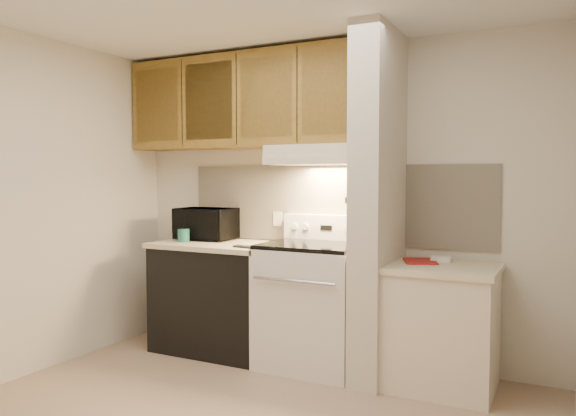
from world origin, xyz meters
The scene contains 47 objects.
wall_back centered at (0.00, 1.50, 1.25)m, with size 3.60×0.02×2.50m, color beige.
wall_left centered at (-1.80, 0.00, 1.25)m, with size 0.02×3.00×2.50m, color beige.
backsplash centered at (0.00, 1.49, 1.24)m, with size 2.60×0.02×0.63m, color beige.
range_body centered at (0.00, 1.16, 0.46)m, with size 0.76×0.65×0.92m, color silver.
oven_window centered at (0.00, 0.84, 0.50)m, with size 0.50×0.01×0.30m, color black.
oven_handle centered at (0.00, 0.80, 0.72)m, with size 0.02×0.02×0.65m, color silver.
cooktop centered at (0.00, 1.16, 0.94)m, with size 0.74×0.64×0.03m, color black.
range_backguard centered at (0.00, 1.44, 1.05)m, with size 0.76×0.08×0.20m, color silver.
range_display centered at (0.00, 1.40, 1.05)m, with size 0.10×0.01×0.04m, color black.
range_knob_left_outer centered at (-0.28, 1.40, 1.05)m, with size 0.05×0.05×0.02m, color silver.
range_knob_left_inner centered at (-0.18, 1.40, 1.05)m, with size 0.05×0.05×0.02m, color silver.
range_knob_right_inner centered at (0.18, 1.40, 1.05)m, with size 0.05×0.05×0.02m, color silver.
range_knob_right_outer centered at (0.28, 1.40, 1.05)m, with size 0.05×0.05×0.02m, color silver.
dishwasher_front centered at (-0.88, 1.17, 0.43)m, with size 1.00×0.63×0.87m, color black.
left_countertop centered at (-0.88, 1.17, 0.89)m, with size 1.04×0.67×0.04m, color beige.
spoon_rest centered at (-0.48, 0.97, 0.92)m, with size 0.22×0.07×0.02m, color black.
teal_jar centered at (-1.16, 1.06, 0.97)m, with size 0.10×0.10×0.11m, color #21665D.
outlet centered at (-0.48, 1.48, 1.10)m, with size 0.08×0.01×0.12m, color beige.
microwave centered at (-1.10, 1.31, 1.05)m, with size 0.50×0.34×0.27m, color black.
partition_pillar centered at (0.51, 1.15, 1.25)m, with size 0.22×0.70×2.50m, color beige.
pillar_trim centered at (0.39, 1.15, 1.30)m, with size 0.01×0.70×0.04m, color olive.
knife_strip centered at (0.39, 1.10, 1.32)m, with size 0.02×0.42×0.04m, color black.
knife_blade_a centered at (0.38, 0.94, 1.22)m, with size 0.01×0.04×0.16m, color silver.
knife_handle_a centered at (0.38, 0.94, 1.37)m, with size 0.02×0.02×0.10m, color black.
knife_blade_b centered at (0.38, 1.01, 1.21)m, with size 0.01×0.04×0.18m, color silver.
knife_handle_b centered at (0.38, 1.01, 1.37)m, with size 0.02×0.02×0.10m, color black.
knife_blade_c centered at (0.38, 1.11, 1.20)m, with size 0.01×0.04×0.20m, color silver.
knife_handle_c centered at (0.38, 1.09, 1.37)m, with size 0.02×0.02×0.10m, color black.
knife_blade_d centered at (0.38, 1.19, 1.22)m, with size 0.01×0.04×0.16m, color silver.
knife_handle_d centered at (0.38, 1.17, 1.37)m, with size 0.02×0.02×0.10m, color black.
knife_blade_e centered at (0.38, 1.27, 1.21)m, with size 0.01×0.04×0.18m, color silver.
knife_handle_e centered at (0.38, 1.25, 1.37)m, with size 0.02×0.02×0.10m, color black.
oven_mitt centered at (0.38, 1.32, 1.18)m, with size 0.03×0.11×0.27m, color slate.
right_cab_base centered at (0.97, 1.15, 0.40)m, with size 0.70×0.60×0.81m, color beige.
right_countertop centered at (0.97, 1.15, 0.83)m, with size 0.74×0.64×0.04m, color beige.
red_folder centered at (0.79, 1.25, 0.85)m, with size 0.22×0.30×0.01m, color maroon.
white_box centered at (0.92, 1.33, 0.87)m, with size 0.14×0.09×0.04m, color white.
range_hood centered at (0.00, 1.28, 1.62)m, with size 0.78×0.44×0.15m, color beige.
hood_lip centered at (0.00, 1.07, 1.58)m, with size 0.78×0.04×0.06m, color beige.
upper_cabinets centered at (-0.69, 1.32, 2.08)m, with size 2.18×0.33×0.77m, color olive.
cab_door_a centered at (-1.51, 1.17, 2.08)m, with size 0.46×0.01×0.63m, color olive.
cab_gap_a centered at (-1.23, 1.16, 2.08)m, with size 0.01×0.01×0.73m, color black.
cab_door_b centered at (-0.96, 1.17, 2.08)m, with size 0.46×0.01×0.63m, color olive.
cab_gap_b centered at (-0.69, 1.16, 2.08)m, with size 0.01×0.01×0.73m, color black.
cab_door_c centered at (-0.42, 1.17, 2.08)m, with size 0.46×0.01×0.63m, color olive.
cab_gap_c centered at (-0.14, 1.16, 2.08)m, with size 0.01×0.01×0.73m, color black.
cab_door_d centered at (0.13, 1.17, 2.08)m, with size 0.46×0.01×0.63m, color olive.
Camera 1 is at (1.74, -2.72, 1.45)m, focal length 35.00 mm.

